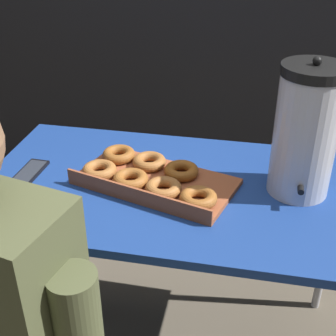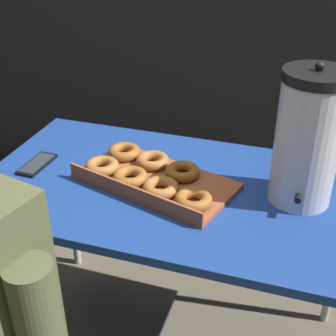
{
  "view_description": "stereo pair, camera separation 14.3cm",
  "coord_description": "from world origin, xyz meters",
  "views": [
    {
      "loc": [
        0.23,
        -1.21,
        1.5
      ],
      "look_at": [
        -0.02,
        0.0,
        0.78
      ],
      "focal_mm": 50.0,
      "sensor_mm": 36.0,
      "label": 1
    },
    {
      "loc": [
        0.36,
        -1.17,
        1.5
      ],
      "look_at": [
        -0.02,
        0.0,
        0.78
      ],
      "focal_mm": 50.0,
      "sensor_mm": 36.0,
      "label": 2
    }
  ],
  "objects": [
    {
      "name": "donut_box",
      "position": [
        -0.07,
        -0.01,
        0.74
      ],
      "size": [
        0.54,
        0.38,
        0.05
      ],
      "rotation": [
        0.0,
        0.0,
        -0.28
      ],
      "color": "brown",
      "rests_on": "folding_table"
    },
    {
      "name": "folding_table",
      "position": [
        0.0,
        0.0,
        0.66
      ],
      "size": [
        1.21,
        0.68,
        0.72
      ],
      "color": "navy",
      "rests_on": "ground"
    },
    {
      "name": "coffee_urn",
      "position": [
        0.38,
        0.05,
        0.91
      ],
      "size": [
        0.19,
        0.21,
        0.42
      ],
      "color": "silver",
      "rests_on": "folding_table"
    },
    {
      "name": "cell_phone",
      "position": [
        -0.47,
        -0.02,
        0.72
      ],
      "size": [
        0.07,
        0.16,
        0.01
      ],
      "rotation": [
        0.0,
        0.0,
        -0.03
      ],
      "color": "black",
      "rests_on": "folding_table"
    }
  ]
}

